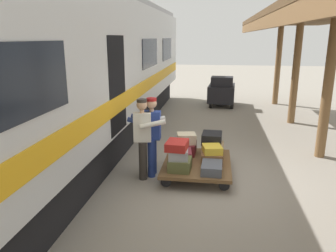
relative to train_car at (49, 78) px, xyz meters
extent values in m
plane|color=gray|center=(-3.65, 0.00, -2.06)|extent=(60.00, 60.00, 0.00)
cylinder|color=brown|center=(-6.18, -8.59, -0.36)|extent=(0.24, 0.24, 3.40)
cylinder|color=brown|center=(-6.18, -5.15, -0.36)|extent=(0.24, 0.24, 3.40)
cylinder|color=brown|center=(-6.18, -1.72, -0.36)|extent=(0.24, 0.24, 3.40)
cube|color=brown|center=(-4.63, 0.00, 1.19)|extent=(0.08, 17.98, 0.30)
cube|color=silver|center=(0.00, 0.00, 0.29)|extent=(3.00, 19.76, 2.90)
cube|color=black|center=(0.00, 0.00, -1.61)|extent=(2.55, 18.77, 0.90)
cube|color=gold|center=(-1.51, 0.00, -0.51)|extent=(0.03, 19.37, 0.36)
cube|color=black|center=(-1.51, -6.92, 0.39)|extent=(0.02, 2.17, 0.84)
cube|color=black|center=(-1.51, -3.46, 0.39)|extent=(0.02, 2.17, 0.84)
cube|color=black|center=(-1.51, 3.46, 0.39)|extent=(0.02, 2.17, 0.84)
cube|color=black|center=(-1.45, 0.00, -0.11)|extent=(0.12, 1.10, 2.00)
cube|color=brown|center=(-3.18, -0.16, -1.81)|extent=(1.44, 1.83, 0.07)
cylinder|color=black|center=(-3.76, 0.58, -1.95)|extent=(0.21, 0.05, 0.21)
cylinder|color=black|center=(-2.60, 0.58, -1.95)|extent=(0.21, 0.05, 0.21)
cylinder|color=black|center=(-3.76, -0.89, -1.95)|extent=(0.21, 0.05, 0.21)
cylinder|color=black|center=(-2.60, -0.89, -1.95)|extent=(0.21, 0.05, 0.21)
cube|color=tan|center=(-3.51, -0.66, -1.64)|extent=(0.51, 0.58, 0.28)
cube|color=maroon|center=(-2.86, -0.66, -1.65)|extent=(0.53, 0.53, 0.26)
cube|color=brown|center=(-3.51, -0.16, -1.66)|extent=(0.46, 0.47, 0.23)
cube|color=brown|center=(-2.86, 0.35, -1.66)|extent=(0.46, 0.49, 0.24)
cube|color=maroon|center=(-2.86, -0.16, -1.65)|extent=(0.45, 0.59, 0.25)
cube|color=#4C515B|center=(-3.51, 0.35, -1.68)|extent=(0.42, 0.65, 0.18)
cube|color=#9EA0A5|center=(-2.82, 0.32, -1.44)|extent=(0.43, 0.50, 0.20)
cube|color=#AD231E|center=(-2.79, 0.33, -1.26)|extent=(0.45, 0.55, 0.17)
cube|color=black|center=(-3.48, -0.68, -1.38)|extent=(0.46, 0.56, 0.24)
cube|color=beige|center=(-2.89, -0.65, -1.41)|extent=(0.48, 0.44, 0.23)
cube|color=gold|center=(-3.50, -0.16, -1.47)|extent=(0.46, 0.49, 0.16)
cylinder|color=navy|center=(-2.22, -0.08, -1.65)|extent=(0.16, 0.16, 0.82)
cylinder|color=navy|center=(-2.22, 0.12, -1.65)|extent=(0.16, 0.16, 0.82)
cube|color=navy|center=(-2.22, 0.02, -0.94)|extent=(0.36, 0.23, 0.60)
cylinder|color=tan|center=(-2.22, 0.02, -0.61)|extent=(0.09, 0.09, 0.06)
sphere|color=tan|center=(-2.22, 0.02, -0.47)|extent=(0.22, 0.22, 0.22)
cylinder|color=#A51919|center=(-2.22, 0.02, -0.39)|extent=(0.21, 0.21, 0.06)
cylinder|color=navy|center=(-2.00, -0.13, -0.84)|extent=(0.53, 0.11, 0.21)
cylinder|color=navy|center=(-2.00, 0.19, -0.84)|extent=(0.53, 0.11, 0.21)
cylinder|color=#332D28|center=(-2.07, 0.29, -1.65)|extent=(0.16, 0.16, 0.82)
cylinder|color=#332D28|center=(-2.04, 0.09, -1.65)|extent=(0.16, 0.16, 0.82)
cube|color=silver|center=(-2.05, 0.19, -0.94)|extent=(0.39, 0.27, 0.60)
cylinder|color=tan|center=(-2.05, 0.19, -0.61)|extent=(0.09, 0.09, 0.06)
sphere|color=tan|center=(-2.05, 0.19, -0.47)|extent=(0.22, 0.22, 0.22)
cylinder|color=#332D28|center=(-2.05, 0.19, -0.39)|extent=(0.21, 0.21, 0.06)
cylinder|color=silver|center=(-2.29, 0.31, -0.84)|extent=(0.54, 0.18, 0.21)
cylinder|color=silver|center=(-2.24, 0.00, -0.84)|extent=(0.54, 0.18, 0.21)
cube|color=black|center=(-3.77, -7.88, -1.51)|extent=(1.20, 1.77, 0.70)
cube|color=black|center=(-3.77, -7.53, -1.01)|extent=(0.94, 0.75, 0.50)
cylinder|color=black|center=(-4.22, -7.28, -1.86)|extent=(0.12, 0.40, 0.40)
cylinder|color=black|center=(-3.32, -7.28, -1.86)|extent=(0.12, 0.40, 0.40)
cylinder|color=black|center=(-4.22, -8.48, -1.86)|extent=(0.12, 0.40, 0.40)
cylinder|color=black|center=(-3.32, -8.48, -1.86)|extent=(0.12, 0.40, 0.40)
camera|label=1|loc=(-3.53, 6.59, 0.85)|focal=35.21mm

